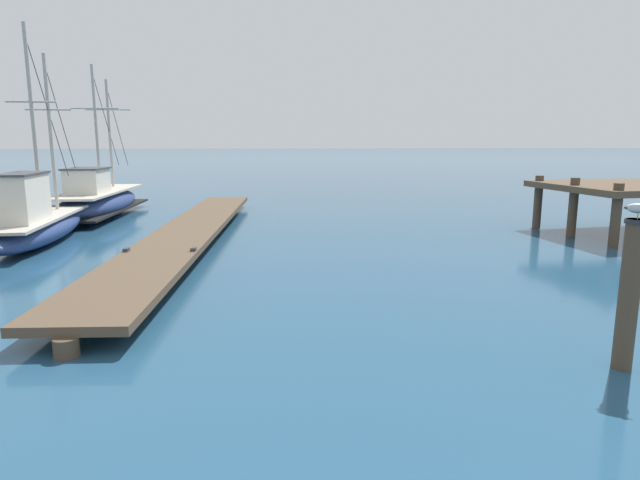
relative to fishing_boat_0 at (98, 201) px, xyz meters
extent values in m
cube|color=brown|center=(4.45, -5.89, -0.29)|extent=(2.90, 17.79, 0.16)
cylinder|color=#4C3D2D|center=(3.90, -14.73, -0.51)|extent=(0.36, 0.36, 0.29)
cylinder|color=#4C3D2D|center=(4.18, -10.31, -0.51)|extent=(0.36, 0.36, 0.29)
cylinder|color=#4C3D2D|center=(4.45, -5.89, -0.51)|extent=(0.36, 0.36, 0.29)
cylinder|color=#4C3D2D|center=(4.73, -1.47, -0.51)|extent=(0.36, 0.36, 0.29)
cylinder|color=#4C3D2D|center=(5.01, 2.95, -0.51)|extent=(0.36, 0.36, 0.29)
cube|color=#333338|center=(3.44, -9.38, -0.17)|extent=(0.13, 0.21, 0.08)
cube|color=#333338|center=(5.03, -9.48, -0.17)|extent=(0.13, 0.21, 0.08)
ellipsoid|color=navy|center=(0.00, 0.10, -0.13)|extent=(2.37, 7.31, 1.06)
cube|color=#B2AD9E|center=(0.00, 0.10, 0.36)|extent=(2.09, 6.58, 0.08)
cube|color=black|center=(0.00, 0.10, -0.37)|extent=(2.39, 7.16, 0.08)
cube|color=silver|center=(-0.04, -0.99, 0.86)|extent=(1.31, 1.69, 0.91)
cube|color=#3D3D42|center=(-0.04, -0.99, 1.34)|extent=(1.41, 1.82, 0.06)
cylinder|color=#B2ADA3|center=(0.02, 0.46, 2.88)|extent=(0.11, 0.11, 4.96)
cylinder|color=#B2ADA3|center=(0.02, 0.46, 3.66)|extent=(1.90, 0.13, 0.06)
cylinder|color=#333338|center=(0.07, 1.80, 3.13)|extent=(0.12, 2.58, 3.67)
cylinder|color=#B2ADA3|center=(0.08, 2.09, 2.68)|extent=(0.11, 0.11, 4.56)
cylinder|color=#B2ADA3|center=(0.08, 2.09, 3.70)|extent=(1.90, 0.13, 0.06)
cylinder|color=#333338|center=(0.12, 3.32, 2.91)|extent=(0.11, 2.37, 3.38)
ellipsoid|color=navy|center=(-0.06, -5.60, -0.26)|extent=(1.93, 6.64, 0.80)
cube|color=#B2AD9E|center=(-0.06, -5.60, 0.10)|extent=(1.71, 5.97, 0.08)
cube|color=silver|center=(-0.01, -6.58, 0.80)|extent=(0.95, 1.97, 1.31)
cube|color=#3D3D42|center=(-0.01, -6.58, 1.49)|extent=(1.02, 2.13, 0.06)
cylinder|color=#B2ADA3|center=(-0.08, -5.27, 2.96)|extent=(0.11, 0.11, 5.63)
cylinder|color=#B2ADA3|center=(-0.08, -5.27, 3.53)|extent=(1.41, 0.14, 0.06)
cylinder|color=#333338|center=(-0.16, -3.75, 3.24)|extent=(0.19, 2.92, 4.16)
cylinder|color=#B2ADA3|center=(-0.16, -3.80, 2.64)|extent=(0.11, 0.11, 4.98)
cylinder|color=#B2ADA3|center=(-0.16, -3.80, 3.38)|extent=(1.41, 0.14, 0.06)
cylinder|color=#333338|center=(-0.24, -2.45, 2.88)|extent=(0.17, 2.59, 3.69)
cube|color=brown|center=(18.82, -5.94, 0.91)|extent=(5.84, 4.93, 0.20)
cylinder|color=#4C3D2D|center=(16.78, -8.04, 0.28)|extent=(0.28, 0.28, 1.87)
cylinder|color=#4C3D2D|center=(16.34, -4.40, 0.27)|extent=(0.28, 0.28, 1.85)
cylinder|color=#4C3D2D|center=(16.56, -6.22, 0.29)|extent=(0.28, 0.28, 1.90)
cylinder|color=#4C3D2D|center=(11.60, -15.88, 0.37)|extent=(0.26, 0.26, 2.07)
cylinder|color=#28282D|center=(11.60, -15.88, 1.38)|extent=(0.30, 0.30, 0.06)
cylinder|color=gold|center=(11.62, -15.86, 1.44)|extent=(0.01, 0.01, 0.07)
cylinder|color=gold|center=(11.59, -15.90, 1.44)|extent=(0.01, 0.01, 0.07)
ellipsoid|color=white|center=(11.60, -15.88, 1.55)|extent=(0.30, 0.26, 0.13)
ellipsoid|color=silver|center=(11.62, -15.83, 1.56)|extent=(0.21, 0.17, 0.09)
ellipsoid|color=#383838|center=(11.53, -15.76, 1.55)|extent=(0.07, 0.06, 0.04)
ellipsoid|color=silver|center=(11.56, -15.91, 1.56)|extent=(0.21, 0.17, 0.09)
ellipsoid|color=#383838|center=(11.47, -15.85, 1.55)|extent=(0.07, 0.06, 0.04)
cone|color=white|center=(11.48, -15.79, 1.55)|extent=(0.11, 0.10, 0.07)
camera|label=1|loc=(6.81, -22.31, 2.42)|focal=30.01mm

